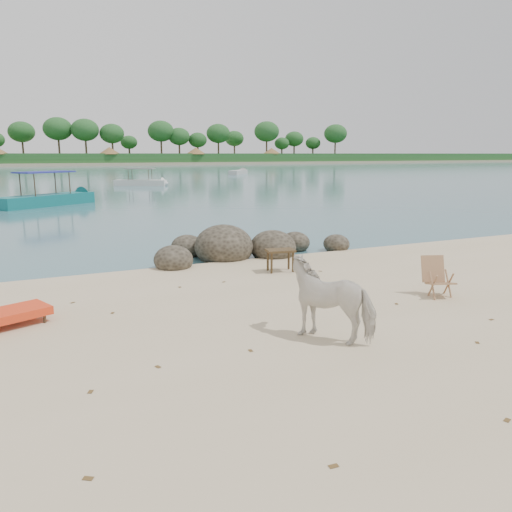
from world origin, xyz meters
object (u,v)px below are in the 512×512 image
at_px(boulders, 238,248).
at_px(boat_near, 45,177).
at_px(side_table, 280,262).
at_px(cow, 332,300).
at_px(deck_chair, 441,279).

bearing_deg(boulders, boat_near, 103.51).
bearing_deg(side_table, cow, -97.30).
height_order(boulders, deck_chair, boulders).
bearing_deg(cow, side_table, -145.64).
bearing_deg(side_table, deck_chair, -50.18).
relative_size(boulders, boat_near, 0.94).
bearing_deg(deck_chair, cow, -142.94).
distance_m(side_table, boat_near, 21.58).
height_order(cow, boat_near, boat_near).
distance_m(boulders, cow, 6.90).
bearing_deg(boulders, cow, -99.81).
xyz_separation_m(boulders, cow, (-1.17, -6.79, 0.41)).
height_order(side_table, boat_near, boat_near).
distance_m(deck_chair, boat_near, 25.38).
relative_size(side_table, boat_near, 0.10).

